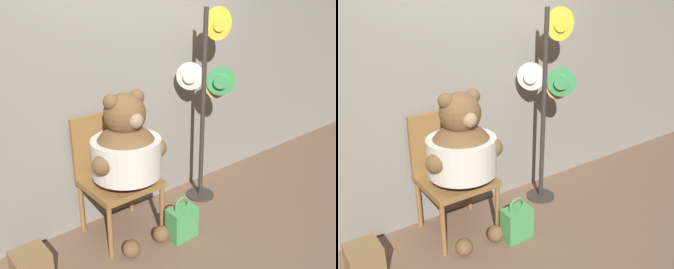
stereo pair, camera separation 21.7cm
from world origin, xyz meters
The scene contains 7 objects.
ground_plane centered at (0.00, 0.00, 0.00)m, with size 14.00×14.00×0.00m, color brown.
wall_back centered at (0.00, 0.62, 1.15)m, with size 8.00×0.10×2.29m.
chair centered at (-0.33, 0.35, 0.56)m, with size 0.57×0.52×1.02m.
teddy_bear centered at (-0.31, 0.18, 0.77)m, with size 0.67×0.59×1.26m.
hat_display_rack centered at (0.66, 0.26, 1.04)m, with size 0.44×0.43×1.84m.
handbag_on_ground centered at (0.02, -0.12, 0.14)m, with size 0.25×0.15×0.38m.
wooden_crate centered at (-1.15, 0.17, 0.12)m, with size 0.24×0.24×0.24m.
Camera 2 is at (-1.61, -2.24, 1.95)m, focal length 40.00 mm.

